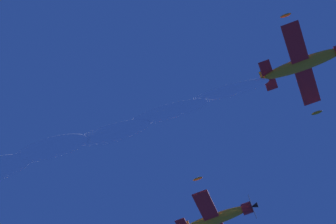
# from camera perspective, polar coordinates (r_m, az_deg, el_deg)

# --- Properties ---
(airplane_lead) EXTENTS (9.28, 8.53, 3.26)m
(airplane_lead) POSITION_cam_1_polar(r_m,az_deg,el_deg) (71.44, 9.92, 3.52)
(airplane_lead) COLOR orange
(airplane_left_wingman) EXTENTS (9.19, 8.52, 3.61)m
(airplane_left_wingman) POSITION_cam_1_polar(r_m,az_deg,el_deg) (81.08, 3.58, -7.62)
(airplane_left_wingman) COLOR orange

